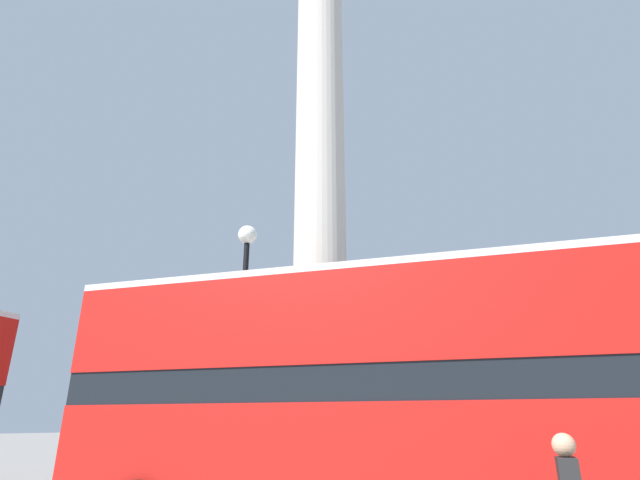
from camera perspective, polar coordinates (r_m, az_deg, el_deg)
The scene contains 3 objects.
monument_column at distance 14.95m, azimuth -0.00°, elevation -1.37°, with size 4.49×4.49×20.19m.
bus_b at distance 8.79m, azimuth 8.75°, elevation -16.45°, with size 11.28×2.95×4.28m.
street_lamp at distance 12.24m, azimuth -8.86°, elevation -9.75°, with size 0.48×0.48×6.60m.
Camera 1 is at (4.40, -13.43, 1.80)m, focal length 28.00 mm.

